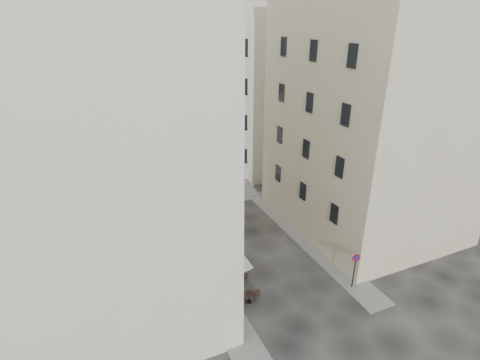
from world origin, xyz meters
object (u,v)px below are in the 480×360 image
no_parking_sign (355,264)px  bistro_table_b (239,278)px  bistro_table_a (249,296)px  pedestrian (220,253)px

no_parking_sign → bistro_table_b: size_ratio=2.43×
bistro_table_a → pedestrian: size_ratio=0.74×
no_parking_sign → bistro_table_b: (-6.68, 3.52, -1.56)m
no_parking_sign → bistro_table_b: 7.71m
no_parking_sign → bistro_table_a: bearing=-179.0°
bistro_table_a → pedestrian: pedestrian is taller
bistro_table_a → bistro_table_b: bearing=86.0°
bistro_table_a → pedestrian: bearing=92.1°
bistro_table_b → pedestrian: (-0.30, 2.60, 0.46)m
bistro_table_b → pedestrian: pedestrian is taller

